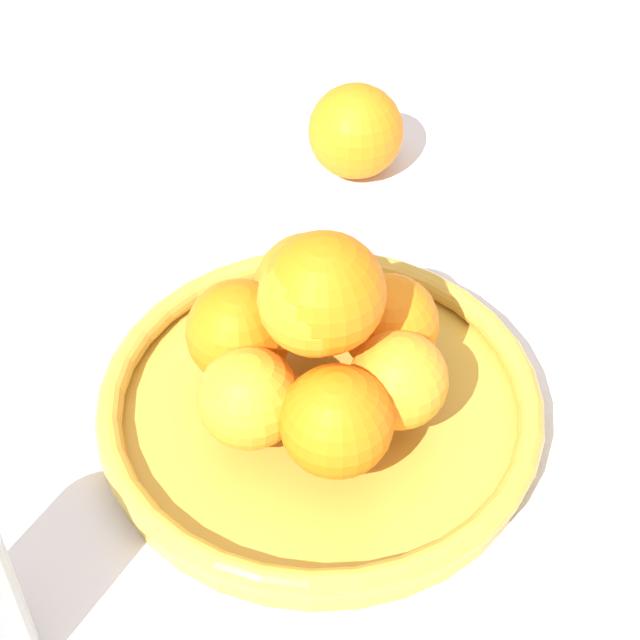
% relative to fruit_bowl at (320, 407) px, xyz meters
% --- Properties ---
extents(ground_plane, '(4.00, 4.00, 0.00)m').
position_rel_fruit_bowl_xyz_m(ground_plane, '(0.00, 0.00, -0.02)').
color(ground_plane, silver).
extents(fruit_bowl, '(0.31, 0.31, 0.03)m').
position_rel_fruit_bowl_xyz_m(fruit_bowl, '(0.00, 0.00, 0.00)').
color(fruit_bowl, gold).
rests_on(fruit_bowl, ground_plane).
extents(orange_pile, '(0.18, 0.19, 0.14)m').
position_rel_fruit_bowl_xyz_m(orange_pile, '(-0.00, 0.00, 0.07)').
color(orange_pile, orange).
rests_on(orange_pile, fruit_bowl).
extents(stray_orange, '(0.08, 0.08, 0.08)m').
position_rel_fruit_bowl_xyz_m(stray_orange, '(0.13, 0.26, 0.02)').
color(stray_orange, orange).
rests_on(stray_orange, ground_plane).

